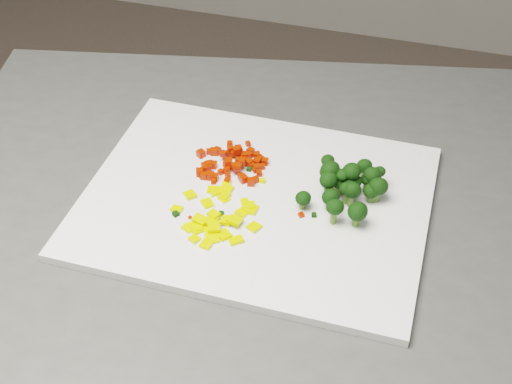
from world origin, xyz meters
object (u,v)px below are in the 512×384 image
(cutting_board, at_px, (256,201))
(carrot_pile, at_px, (233,157))
(pepper_pile, at_px, (219,213))
(broccoli_pile, at_px, (341,180))

(cutting_board, distance_m, carrot_pile, 0.08)
(cutting_board, distance_m, pepper_pile, 0.06)
(carrot_pile, distance_m, broccoli_pile, 0.16)
(broccoli_pile, bearing_deg, carrot_pile, 172.30)
(cutting_board, relative_size, carrot_pile, 4.50)
(carrot_pile, bearing_deg, pepper_pile, -82.21)
(cutting_board, height_order, pepper_pile, pepper_pile)
(carrot_pile, relative_size, pepper_pile, 0.86)
(carrot_pile, relative_size, broccoli_pile, 0.83)
(cutting_board, relative_size, pepper_pile, 3.88)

